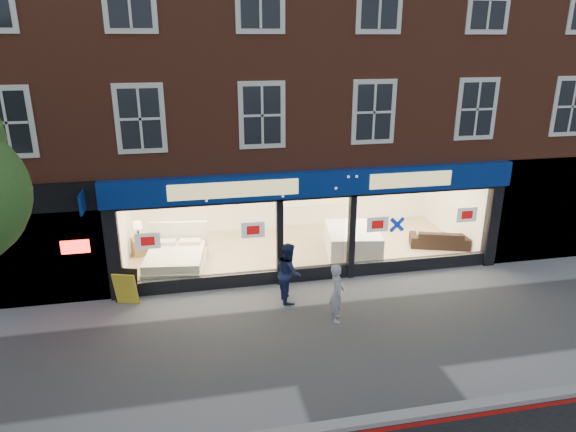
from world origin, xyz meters
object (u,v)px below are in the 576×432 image
object	(u,v)px
display_bed	(176,259)
mattress_stack	(352,241)
pedestrian_grey	(337,293)
sofa	(439,238)
a_board	(126,287)
pedestrian_blue	(289,272)

from	to	relation	value
display_bed	mattress_stack	world-z (taller)	display_bed
pedestrian_grey	mattress_stack	bearing A→B (deg)	-13.88
mattress_stack	sofa	size ratio (longest dim) A/B	1.19
display_bed	a_board	xyz separation A→B (m)	(-1.27, -1.67, 0.04)
display_bed	a_board	world-z (taller)	display_bed
mattress_stack	pedestrian_grey	size ratio (longest dim) A/B	1.53
a_board	mattress_stack	bearing A→B (deg)	32.86
sofa	a_board	distance (m)	9.99
mattress_stack	pedestrian_blue	bearing A→B (deg)	-136.03
mattress_stack	a_board	world-z (taller)	a_board
display_bed	a_board	distance (m)	2.10
display_bed	sofa	distance (m)	8.56
sofa	a_board	size ratio (longest dim) A/B	2.03
a_board	pedestrian_grey	xyz separation A→B (m)	(5.17, -1.91, 0.28)
mattress_stack	pedestrian_blue	xyz separation A→B (m)	(-2.61, -2.52, 0.31)
display_bed	mattress_stack	xyz separation A→B (m)	(5.56, 0.18, 0.07)
mattress_stack	sofa	distance (m)	3.00
sofa	pedestrian_grey	world-z (taller)	pedestrian_grey
sofa	pedestrian_blue	bearing A→B (deg)	42.50
display_bed	sofa	xyz separation A→B (m)	(8.56, 0.11, -0.05)
display_bed	pedestrian_blue	world-z (taller)	pedestrian_blue
pedestrian_grey	pedestrian_blue	xyz separation A→B (m)	(-0.95, 1.25, 0.07)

